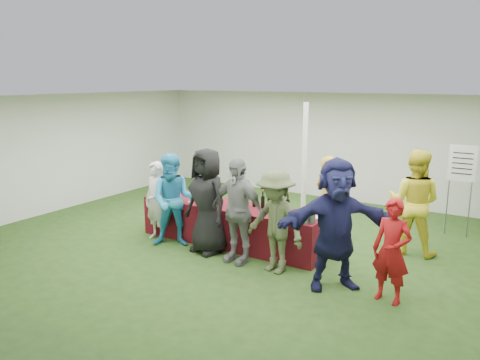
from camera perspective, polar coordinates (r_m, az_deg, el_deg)
The scene contains 18 objects.
ground at distance 8.97m, azimuth 1.44°, elevation -7.55°, with size 60.00×60.00×0.00m, color #284719.
tent at distance 9.43m, azimuth 7.84°, elevation 1.82°, with size 10.00×10.00×10.00m.
serving_table at distance 8.76m, azimuth -1.11°, elevation -5.46°, with size 3.60×0.80×0.75m, color #600E12.
wine_bottles at distance 8.39m, azimuth 3.37°, elevation -2.73°, with size 0.85×0.16×0.32m.
wine_glasses at distance 8.55m, azimuth -3.38°, elevation -2.51°, with size 2.75×0.17×0.16m.
water_bottle at distance 8.67m, azimuth -0.68°, elevation -2.34°, with size 0.07×0.07×0.23m.
bar_towel at distance 7.95m, azimuth 8.94°, elevation -4.51°, with size 0.25×0.18×0.03m, color white.
dump_bucket at distance 7.69m, azimuth 8.22°, elevation -4.49°, with size 0.27×0.27×0.18m, color slate.
wine_list_sign at distance 9.95m, azimuth 25.42°, elevation 1.09°, with size 0.50×0.03×1.80m.
staff_pourer at distance 8.87m, azimuth 10.70°, elevation -2.37°, with size 0.61×0.40×1.66m, color gold.
staff_back at distance 8.72m, azimuth 20.44°, elevation -2.54°, with size 0.90×0.70×1.86m, color yellow.
customer_0 at distance 9.02m, azimuth -10.19°, elevation -2.57°, with size 0.55×0.36×1.52m, color silver.
customer_1 at distance 8.64m, azimuth -8.09°, elevation -2.46°, with size 0.84×0.65×1.72m, color #268CBD.
customer_2 at distance 8.23m, azimuth -4.04°, elevation -2.57°, with size 0.92×0.60×1.88m, color black.
customer_3 at distance 7.79m, azimuth -0.36°, elevation -3.73°, with size 1.05×0.44×1.79m, color slate.
customer_4 at distance 7.41m, azimuth 4.34°, elevation -5.11°, with size 1.07×0.62×1.66m, color #454E2D.
customer_5 at distance 6.95m, azimuth 11.60°, elevation -5.28°, with size 1.81×0.58×1.95m, color #171840.
customer_6 at distance 6.78m, azimuth 18.00°, elevation -8.22°, with size 0.54×0.35×1.47m, color #9D1012.
Camera 1 is at (4.30, -7.26, 3.04)m, focal length 35.00 mm.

